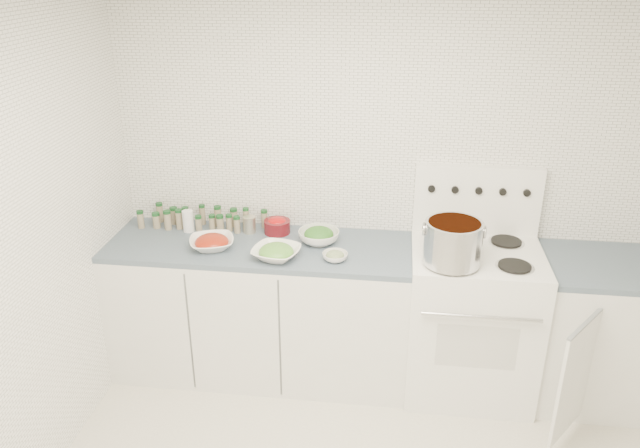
{
  "coord_description": "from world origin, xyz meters",
  "views": [
    {
      "loc": [
        -0.02,
        -2.16,
        2.54
      ],
      "look_at": [
        -0.44,
        1.14,
        1.08
      ],
      "focal_mm": 35.0,
      "sensor_mm": 36.0,
      "label": 1
    }
  ],
  "objects_px": {
    "stock_pot": "(453,241)",
    "bowl_tomato": "(212,242)",
    "stove": "(471,316)",
    "bowl_snowpea": "(276,252)"
  },
  "relations": [
    {
      "from": "stock_pot",
      "to": "bowl_snowpea",
      "type": "bearing_deg",
      "value": 179.08
    },
    {
      "from": "stove",
      "to": "bowl_tomato",
      "type": "xyz_separation_m",
      "value": [
        -1.57,
        -0.08,
        0.44
      ]
    },
    {
      "from": "bowl_tomato",
      "to": "bowl_snowpea",
      "type": "bearing_deg",
      "value": -11.45
    },
    {
      "from": "bowl_tomato",
      "to": "bowl_snowpea",
      "type": "xyz_separation_m",
      "value": [
        0.41,
        -0.08,
        0.0
      ]
    },
    {
      "from": "stock_pot",
      "to": "bowl_tomato",
      "type": "relative_size",
      "value": 1.02
    },
    {
      "from": "stove",
      "to": "stock_pot",
      "type": "bearing_deg",
      "value": -132.77
    },
    {
      "from": "stove",
      "to": "bowl_snowpea",
      "type": "distance_m",
      "value": 1.26
    },
    {
      "from": "stock_pot",
      "to": "bowl_tomato",
      "type": "distance_m",
      "value": 1.41
    },
    {
      "from": "stove",
      "to": "stock_pot",
      "type": "xyz_separation_m",
      "value": [
        -0.17,
        -0.18,
        0.58
      ]
    },
    {
      "from": "stove",
      "to": "stock_pot",
      "type": "distance_m",
      "value": 0.63
    }
  ]
}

